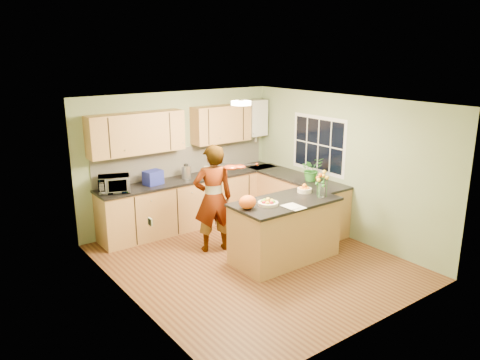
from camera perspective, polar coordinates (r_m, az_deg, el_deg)
floor at (r=7.49m, az=1.51°, el=-9.92°), size 4.50×4.50×0.00m
ceiling at (r=6.80m, az=1.67°, el=9.47°), size 4.00×4.50×0.02m
wall_back at (r=8.86m, az=-7.43°, el=2.59°), size 4.00×0.02×2.50m
wall_front at (r=5.54m, az=16.16°, el=-5.92°), size 4.00×0.02×2.50m
wall_left at (r=6.07m, az=-13.48°, el=-3.83°), size 0.02×4.50×2.50m
wall_right at (r=8.38m, az=12.42°, el=1.60°), size 0.02×4.50×2.50m
back_counter at (r=8.86m, az=-5.74°, el=-2.58°), size 3.64×0.62×0.94m
right_counter at (r=8.95m, az=6.77°, el=-2.44°), size 0.62×2.24×0.94m
splashback at (r=8.91m, az=-6.81°, el=2.35°), size 3.60×0.02×0.52m
upper_cabinets at (r=8.52m, az=-8.04°, el=6.16°), size 3.20×0.34×0.70m
boiler at (r=9.54m, az=1.92°, el=7.59°), size 0.40×0.30×0.86m
window_right at (r=8.71m, az=9.54°, el=4.29°), size 0.01×1.30×1.05m
light_switch at (r=5.54m, az=-10.89°, el=-5.02°), size 0.02×0.09×0.09m
ceiling_lamp at (r=7.04m, az=0.13°, el=9.37°), size 0.30×0.30×0.07m
peninsula_island at (r=7.44m, az=5.46°, el=-6.07°), size 1.70×0.87×0.97m
fruit_dish at (r=7.04m, az=3.44°, el=-2.71°), size 0.31×0.31×0.11m
orange_bowl at (r=7.72m, az=7.86°, el=-1.07°), size 0.23×0.23×0.14m
flower_vase at (r=7.47m, az=9.97°, el=0.23°), size 0.25×0.25×0.46m
orange_bag at (r=6.85m, az=0.93°, el=-2.71°), size 0.33×0.30×0.20m
papers at (r=7.00m, az=6.59°, el=-3.24°), size 0.23×0.32×0.01m
violinist at (r=7.61m, az=-3.29°, el=-2.27°), size 0.75×0.61×1.79m
violin at (r=7.39m, az=-1.12°, el=1.55°), size 0.60×0.52×0.15m
microwave at (r=8.02m, az=-15.10°, el=-0.46°), size 0.59×0.50×0.28m
blue_box at (r=8.33m, az=-10.55°, el=0.30°), size 0.35×0.29×0.25m
kettle at (r=8.62m, az=-6.58°, el=1.05°), size 0.18×0.18×0.33m
jar_cream at (r=8.85m, az=-4.13°, el=1.15°), size 0.14×0.14×0.16m
jar_white at (r=8.94m, az=-3.34°, el=1.38°), size 0.16×0.16×0.19m
potted_plant at (r=8.49m, az=8.71°, el=1.32°), size 0.45×0.41×0.43m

